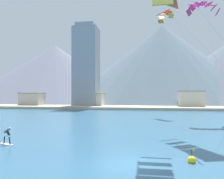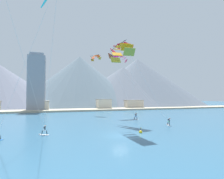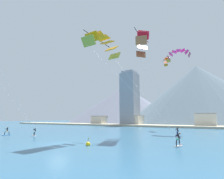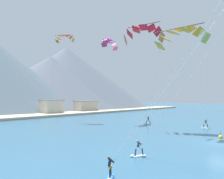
{
  "view_description": "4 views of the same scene",
  "coord_description": "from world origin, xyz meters",
  "px_view_note": "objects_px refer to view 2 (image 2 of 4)",
  "views": [
    {
      "loc": [
        1.24,
        -16.64,
        4.8
      ],
      "look_at": [
        -3.58,
        15.17,
        5.05
      ],
      "focal_mm": 40.0,
      "sensor_mm": 36.0,
      "label": 1
    },
    {
      "loc": [
        -9.99,
        -26.2,
        6.17
      ],
      "look_at": [
        3.41,
        14.55,
        7.96
      ],
      "focal_mm": 28.0,
      "sensor_mm": 36.0,
      "label": 2
    },
    {
      "loc": [
        18.06,
        -15.98,
        3.2
      ],
      "look_at": [
        0.29,
        12.17,
        8.72
      ],
      "focal_mm": 28.0,
      "sensor_mm": 36.0,
      "label": 3
    },
    {
      "loc": [
        -29.35,
        -7.88,
        5.66
      ],
      "look_at": [
        -3.63,
        14.43,
        6.97
      ],
      "focal_mm": 35.0,
      "sensor_mm": 36.0,
      "label": 4
    }
  ],
  "objects_px": {
    "kitesurfer_near_lead": "(135,117)",
    "parafoil_kite_distant_low_drift": "(119,58)",
    "parafoil_kite_near_lead": "(121,50)",
    "parafoil_kite_distant_high_outer": "(96,57)",
    "kitesurfer_mid_center": "(168,123)",
    "kitesurfer_near_trail": "(43,132)",
    "race_marker_buoy": "(141,132)",
    "parafoil_kite_mid_center": "(122,51)"
  },
  "relations": [
    {
      "from": "parafoil_kite_near_lead",
      "to": "race_marker_buoy",
      "type": "relative_size",
      "value": 17.89
    },
    {
      "from": "kitesurfer_mid_center",
      "to": "kitesurfer_near_trail",
      "type": "bearing_deg",
      "value": -175.99
    },
    {
      "from": "parafoil_kite_distant_high_outer",
      "to": "parafoil_kite_distant_low_drift",
      "type": "relative_size",
      "value": 0.93
    },
    {
      "from": "kitesurfer_near_trail",
      "to": "parafoil_kite_distant_high_outer",
      "type": "xyz_separation_m",
      "value": [
        16.21,
        33.28,
        20.67
      ]
    },
    {
      "from": "parafoil_kite_near_lead",
      "to": "kitesurfer_near_lead",
      "type": "bearing_deg",
      "value": 25.36
    },
    {
      "from": "kitesurfer_near_lead",
      "to": "kitesurfer_mid_center",
      "type": "xyz_separation_m",
      "value": [
        2.52,
        -11.03,
        -0.08
      ]
    },
    {
      "from": "parafoil_kite_distant_low_drift",
      "to": "race_marker_buoy",
      "type": "bearing_deg",
      "value": -103.04
    },
    {
      "from": "kitesurfer_near_trail",
      "to": "parafoil_kite_mid_center",
      "type": "distance_m",
      "value": 20.6
    },
    {
      "from": "kitesurfer_mid_center",
      "to": "parafoil_kite_near_lead",
      "type": "xyz_separation_m",
      "value": [
        -7.58,
        8.64,
        17.67
      ]
    },
    {
      "from": "kitesurfer_near_lead",
      "to": "parafoil_kite_mid_center",
      "type": "xyz_separation_m",
      "value": [
        -8.36,
        -11.29,
        14.68
      ]
    },
    {
      "from": "kitesurfer_near_lead",
      "to": "parafoil_kite_distant_low_drift",
      "type": "relative_size",
      "value": 0.33
    },
    {
      "from": "parafoil_kite_distant_low_drift",
      "to": "kitesurfer_mid_center",
      "type": "bearing_deg",
      "value": -81.13
    },
    {
      "from": "parafoil_kite_mid_center",
      "to": "race_marker_buoy",
      "type": "relative_size",
      "value": 14.68
    },
    {
      "from": "parafoil_kite_mid_center",
      "to": "parafoil_kite_distant_low_drift",
      "type": "bearing_deg",
      "value": 70.47
    },
    {
      "from": "kitesurfer_mid_center",
      "to": "parafoil_kite_mid_center",
      "type": "relative_size",
      "value": 0.12
    },
    {
      "from": "kitesurfer_near_lead",
      "to": "parafoil_kite_near_lead",
      "type": "distance_m",
      "value": 18.46
    },
    {
      "from": "kitesurfer_near_trail",
      "to": "race_marker_buoy",
      "type": "height_order",
      "value": "kitesurfer_near_trail"
    },
    {
      "from": "kitesurfer_near_lead",
      "to": "race_marker_buoy",
      "type": "relative_size",
      "value": 1.77
    },
    {
      "from": "parafoil_kite_distant_high_outer",
      "to": "parafoil_kite_distant_low_drift",
      "type": "distance_m",
      "value": 11.99
    },
    {
      "from": "kitesurfer_mid_center",
      "to": "parafoil_kite_near_lead",
      "type": "relative_size",
      "value": 0.1
    },
    {
      "from": "parafoil_kite_near_lead",
      "to": "kitesurfer_mid_center",
      "type": "bearing_deg",
      "value": -48.72
    },
    {
      "from": "kitesurfer_mid_center",
      "to": "parafoil_kite_distant_low_drift",
      "type": "distance_m",
      "value": 28.29
    },
    {
      "from": "parafoil_kite_distant_low_drift",
      "to": "race_marker_buoy",
      "type": "xyz_separation_m",
      "value": [
        -6.1,
        -26.34,
        -18.85
      ]
    },
    {
      "from": "parafoil_kite_distant_low_drift",
      "to": "race_marker_buoy",
      "type": "relative_size",
      "value": 5.31
    },
    {
      "from": "parafoil_kite_mid_center",
      "to": "parafoil_kite_distant_low_drift",
      "type": "height_order",
      "value": "parafoil_kite_distant_low_drift"
    },
    {
      "from": "kitesurfer_mid_center",
      "to": "race_marker_buoy",
      "type": "distance_m",
      "value": 10.75
    },
    {
      "from": "parafoil_kite_mid_center",
      "to": "parafoil_kite_distant_low_drift",
      "type": "relative_size",
      "value": 2.77
    },
    {
      "from": "kitesurfer_near_trail",
      "to": "kitesurfer_mid_center",
      "type": "distance_m",
      "value": 25.19
    },
    {
      "from": "parafoil_kite_mid_center",
      "to": "parafoil_kite_near_lead",
      "type": "bearing_deg",
      "value": 69.64
    },
    {
      "from": "kitesurfer_near_trail",
      "to": "parafoil_kite_near_lead",
      "type": "bearing_deg",
      "value": 30.66
    },
    {
      "from": "race_marker_buoy",
      "to": "kitesurfer_near_trail",
      "type": "bearing_deg",
      "value": 167.65
    },
    {
      "from": "parafoil_kite_distant_high_outer",
      "to": "parafoil_kite_distant_low_drift",
      "type": "xyz_separation_m",
      "value": [
        5.62,
        -10.39,
        -2.09
      ]
    },
    {
      "from": "kitesurfer_mid_center",
      "to": "race_marker_buoy",
      "type": "xyz_separation_m",
      "value": [
        -9.4,
        -5.2,
        -0.32
      ]
    },
    {
      "from": "kitesurfer_near_lead",
      "to": "race_marker_buoy",
      "type": "height_order",
      "value": "kitesurfer_near_lead"
    },
    {
      "from": "parafoil_kite_distant_low_drift",
      "to": "parafoil_kite_mid_center",
      "type": "bearing_deg",
      "value": -109.53
    },
    {
      "from": "kitesurfer_near_lead",
      "to": "parafoil_kite_distant_high_outer",
      "type": "relative_size",
      "value": 0.36
    },
    {
      "from": "kitesurfer_near_trail",
      "to": "kitesurfer_mid_center",
      "type": "bearing_deg",
      "value": 4.01
    },
    {
      "from": "kitesurfer_near_lead",
      "to": "race_marker_buoy",
      "type": "bearing_deg",
      "value": -112.94
    },
    {
      "from": "parafoil_kite_near_lead",
      "to": "parafoil_kite_distant_high_outer",
      "type": "bearing_deg",
      "value": 93.32
    },
    {
      "from": "race_marker_buoy",
      "to": "parafoil_kite_distant_low_drift",
      "type": "bearing_deg",
      "value": 76.96
    },
    {
      "from": "kitesurfer_near_trail",
      "to": "parafoil_kite_mid_center",
      "type": "height_order",
      "value": "parafoil_kite_mid_center"
    },
    {
      "from": "parafoil_kite_mid_center",
      "to": "parafoil_kite_distant_high_outer",
      "type": "distance_m",
      "value": 32.38
    }
  ]
}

